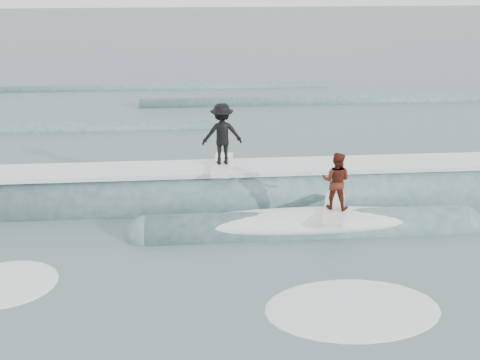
{
  "coord_description": "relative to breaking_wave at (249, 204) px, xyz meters",
  "views": [
    {
      "loc": [
        -1.1,
        -9.45,
        7.1
      ],
      "look_at": [
        0.0,
        4.97,
        1.1
      ],
      "focal_mm": 40.0,
      "sensor_mm": 36.0,
      "label": 1
    }
  ],
  "objects": [
    {
      "name": "surfer_black",
      "position": [
        -0.79,
        0.39,
        2.1
      ],
      "size": [
        1.27,
        2.05,
        1.98
      ],
      "color": "white",
      "rests_on": "ground"
    },
    {
      "name": "surfer_red",
      "position": [
        2.22,
        -1.81,
        1.34
      ],
      "size": [
        1.09,
        2.07,
        1.72
      ],
      "color": "silver",
      "rests_on": "ground"
    },
    {
      "name": "breaking_wave",
      "position": [
        0.0,
        0.0,
        0.0
      ],
      "size": [
        20.14,
        3.88,
        2.2
      ],
      "color": "#355859",
      "rests_on": "ground"
    },
    {
      "name": "far_swells",
      "position": [
        -2.29,
        12.07,
        -0.05
      ],
      "size": [
        40.31,
        8.65,
        0.8
      ],
      "color": "#355859",
      "rests_on": "ground"
    },
    {
      "name": "ground",
      "position": [
        -0.32,
        -5.58,
        -0.05
      ],
      "size": [
        160.0,
        160.0,
        0.0
      ],
      "primitive_type": "plane",
      "color": "#415C5F",
      "rests_on": "ground"
    },
    {
      "name": "whitewater",
      "position": [
        -0.11,
        -5.22,
        -0.05
      ],
      "size": [
        17.2,
        6.66,
        0.1
      ],
      "color": "white",
      "rests_on": "ground"
    }
  ]
}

